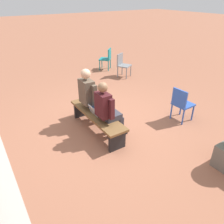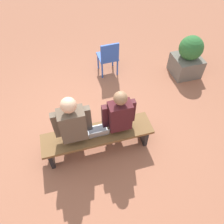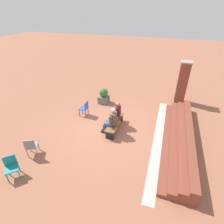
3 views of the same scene
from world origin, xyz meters
name	(u,v)px [view 3 (image 3 of 3)]	position (x,y,z in m)	size (l,w,h in m)	color
ground_plane	(108,128)	(0.00, 0.00, 0.00)	(60.00, 60.00, 0.00)	#9E6047
concrete_strip	(158,137)	(-0.05, 2.45, 0.00)	(6.85, 0.40, 0.01)	#B7B2A8
brick_steps	(181,138)	(-0.05, 3.40, 0.22)	(6.05, 1.20, 0.60)	brown
brick_pillar_left_of_steps	(182,82)	(-4.08, 3.33, 1.27)	(0.64, 0.64, 2.53)	brown
bench	(115,123)	(-0.05, 0.35, 0.35)	(1.80, 0.44, 0.45)	brown
person_student	(116,113)	(-0.40, 0.28, 0.70)	(0.51, 0.65, 1.30)	#383842
person_adult	(111,120)	(0.30, 0.28, 0.73)	(0.56, 0.71, 1.37)	#384C75
laptop	(115,120)	(-0.06, 0.36, 0.50)	(0.32, 0.29, 0.21)	#9EA0A5
plastic_chair_far_left	(11,166)	(3.69, -2.25, 0.48)	(0.59, 0.59, 0.84)	teal
plastic_chair_near_bench_left	(85,108)	(-0.75, -1.58, 0.48)	(0.43, 0.43, 0.84)	#2D56B7
plastic_chair_far_right	(31,146)	(2.65, -2.28, 0.48)	(0.57, 0.57, 0.84)	gray
planter	(104,96)	(-2.46, -1.12, 0.44)	(0.60, 0.60, 0.94)	#6B665B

